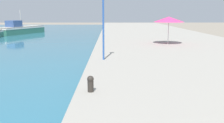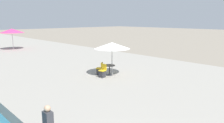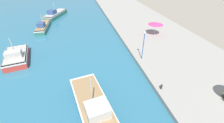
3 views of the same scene
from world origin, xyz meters
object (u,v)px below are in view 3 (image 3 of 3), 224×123
(fishing_boat_near, at_px, (93,106))
(fishing_boat_far, at_px, (43,26))
(fishing_boat_distant, at_px, (55,14))
(lamppost, at_px, (144,41))
(cafe_umbrella_white, at_px, (156,23))
(mooring_bollard, at_px, (161,86))
(fishing_boat_mid, at_px, (16,56))

(fishing_boat_near, distance_m, fishing_boat_far, 27.85)
(fishing_boat_distant, distance_m, lamppost, 32.25)
(fishing_boat_far, height_order, fishing_boat_distant, fishing_boat_distant)
(cafe_umbrella_white, distance_m, lamppost, 10.49)
(fishing_boat_far, height_order, mooring_bollard, fishing_boat_far)
(lamppost, bearing_deg, mooring_bollard, -92.94)
(lamppost, bearing_deg, fishing_boat_distant, 118.62)
(fishing_boat_mid, bearing_deg, fishing_boat_near, -60.13)
(lamppost, bearing_deg, cafe_umbrella_white, 53.30)
(cafe_umbrella_white, height_order, mooring_bollard, cafe_umbrella_white)
(fishing_boat_near, relative_size, fishing_boat_distant, 0.97)
(fishing_boat_near, relative_size, mooring_bollard, 14.75)
(fishing_boat_far, bearing_deg, fishing_boat_distant, 81.66)
(fishing_boat_distant, bearing_deg, lamppost, -38.29)
(fishing_boat_distant, xyz_separation_m, lamppost, (15.39, -28.20, 2.85))
(cafe_umbrella_white, bearing_deg, fishing_boat_mid, -172.08)
(cafe_umbrella_white, distance_m, mooring_bollard, 16.81)
(fishing_boat_near, height_order, fishing_boat_mid, fishing_boat_near)
(fishing_boat_mid, bearing_deg, mooring_bollard, -41.84)
(cafe_umbrella_white, height_order, lamppost, lamppost)
(fishing_boat_far, distance_m, fishing_boat_distant, 9.95)
(fishing_boat_far, bearing_deg, lamppost, -43.54)
(fishing_boat_near, distance_m, fishing_boat_mid, 16.78)
(mooring_bollard, bearing_deg, lamppost, 87.06)
(fishing_boat_far, bearing_deg, fishing_boat_mid, -95.58)
(fishing_boat_mid, bearing_deg, cafe_umbrella_white, -2.38)
(cafe_umbrella_white, xyz_separation_m, lamppost, (-6.26, -8.39, 0.64))
(cafe_umbrella_white, bearing_deg, fishing_boat_far, 156.96)
(mooring_bollard, relative_size, lamppost, 0.14)
(fishing_boat_distant, bearing_deg, fishing_boat_near, -56.37)
(fishing_boat_near, relative_size, fishing_boat_far, 1.14)
(fishing_boat_mid, height_order, fishing_boat_far, fishing_boat_mid)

